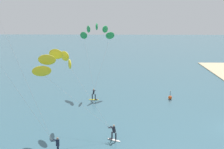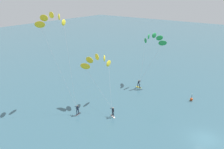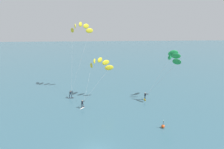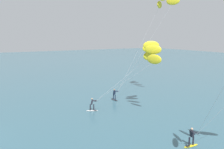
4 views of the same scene
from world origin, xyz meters
name	(u,v)px [view 2 (image 2 of 4)]	position (x,y,z in m)	size (l,w,h in m)	color
ground_plane	(205,139)	(0.00, 0.00, 0.00)	(240.00, 240.00, 0.00)	#386070
kitesurfer_nearshore	(153,40)	(15.56, 17.09, 9.23)	(6.62, 5.72, 10.84)	yellow
kitesurfer_mid_water	(98,63)	(0.62, 20.14, 7.25)	(7.05, 9.17, 8.81)	white
kitesurfer_far_out	(53,23)	(-3.77, 26.24, 14.27)	(5.92, 9.18, 16.09)	#333338
marker_buoy	(191,99)	(10.83, 6.02, 0.30)	(0.56, 0.56, 1.38)	#EA5119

